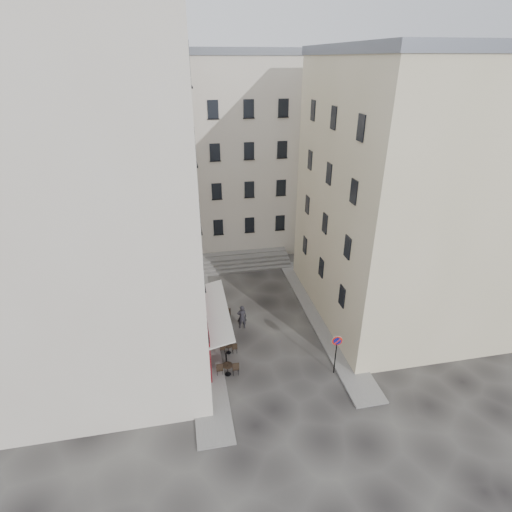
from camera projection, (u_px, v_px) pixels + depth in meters
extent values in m
plane|color=black|center=(272.00, 349.00, 27.23)|extent=(90.00, 90.00, 0.00)
cube|color=slate|center=(202.00, 322.00, 29.95)|extent=(2.00, 22.00, 0.12)
cube|color=slate|center=(320.00, 316.00, 30.62)|extent=(2.00, 18.00, 0.12)
cube|color=beige|center=(91.00, 205.00, 23.61)|extent=(12.00, 16.00, 20.00)
cube|color=slate|center=(51.00, 0.00, 19.03)|extent=(12.20, 16.20, 0.60)
cube|color=#C3B991|center=(408.00, 197.00, 28.11)|extent=(12.00, 14.00, 18.00)
cube|color=slate|center=(434.00, 49.00, 23.97)|extent=(12.20, 14.20, 0.60)
cube|color=beige|center=(221.00, 157.00, 39.75)|extent=(18.00, 10.00, 18.00)
cube|color=slate|center=(216.00, 52.00, 35.61)|extent=(18.20, 10.20, 0.60)
cube|color=#45090D|center=(204.00, 327.00, 26.57)|extent=(0.25, 7.00, 3.50)
cube|color=black|center=(205.00, 331.00, 26.73)|extent=(0.06, 3.85, 2.00)
cube|color=silver|center=(216.00, 310.00, 26.18)|extent=(1.58, 7.30, 0.41)
cube|color=#62605D|center=(243.00, 267.00, 37.65)|extent=(9.00, 1.80, 0.20)
cube|color=#62605D|center=(243.00, 263.00, 37.95)|extent=(9.00, 1.80, 0.20)
cube|color=#62605D|center=(242.00, 259.00, 38.26)|extent=(9.00, 1.80, 0.20)
cube|color=#62605D|center=(241.00, 255.00, 38.57)|extent=(9.00, 1.80, 0.20)
cylinder|color=black|center=(226.00, 360.00, 25.59)|extent=(0.10, 0.10, 0.90)
sphere|color=black|center=(226.00, 354.00, 25.39)|extent=(0.12, 0.12, 0.12)
cylinder|color=black|center=(220.00, 327.00, 28.67)|extent=(0.10, 0.10, 0.90)
sphere|color=black|center=(220.00, 322.00, 28.46)|extent=(0.12, 0.12, 0.12)
cylinder|color=black|center=(215.00, 301.00, 31.75)|extent=(0.10, 0.10, 0.90)
sphere|color=black|center=(215.00, 296.00, 31.54)|extent=(0.12, 0.12, 0.12)
cylinder|color=black|center=(336.00, 355.00, 24.56)|extent=(0.07, 0.07, 2.79)
cylinder|color=red|center=(337.00, 341.00, 24.06)|extent=(0.64, 0.11, 0.65)
cylinder|color=navy|center=(337.00, 341.00, 24.04)|extent=(0.47, 0.10, 0.47)
cube|color=red|center=(338.00, 341.00, 24.02)|extent=(0.38, 0.07, 0.38)
cylinder|color=black|center=(228.00, 374.00, 24.96)|extent=(0.39, 0.39, 0.02)
cylinder|color=black|center=(228.00, 370.00, 24.80)|extent=(0.05, 0.05, 0.76)
cylinder|color=black|center=(228.00, 365.00, 24.64)|extent=(0.65, 0.65, 0.04)
cube|color=black|center=(236.00, 368.00, 24.86)|extent=(0.41, 0.41, 0.98)
cube|color=black|center=(220.00, 369.00, 24.78)|extent=(0.41, 0.41, 0.98)
cylinder|color=black|center=(229.00, 353.00, 26.80)|extent=(0.32, 0.32, 0.02)
cylinder|color=black|center=(229.00, 349.00, 26.67)|extent=(0.05, 0.05, 0.63)
cylinder|color=black|center=(228.00, 346.00, 26.54)|extent=(0.54, 0.54, 0.04)
cube|color=black|center=(235.00, 348.00, 26.72)|extent=(0.34, 0.34, 0.81)
cube|color=black|center=(222.00, 348.00, 26.66)|extent=(0.34, 0.34, 0.81)
cylinder|color=black|center=(220.00, 341.00, 27.86)|extent=(0.36, 0.36, 0.02)
cylinder|color=black|center=(220.00, 337.00, 27.72)|extent=(0.05, 0.05, 0.69)
cylinder|color=black|center=(220.00, 334.00, 27.58)|extent=(0.59, 0.59, 0.04)
cube|color=black|center=(226.00, 336.00, 27.77)|extent=(0.37, 0.37, 0.89)
cube|color=black|center=(213.00, 337.00, 27.71)|extent=(0.37, 0.37, 0.89)
cylinder|color=black|center=(222.00, 332.00, 28.85)|extent=(0.35, 0.35, 0.02)
cylinder|color=black|center=(222.00, 328.00, 28.71)|extent=(0.05, 0.05, 0.68)
cylinder|color=black|center=(222.00, 324.00, 28.57)|extent=(0.58, 0.58, 0.04)
cube|color=black|center=(228.00, 327.00, 28.76)|extent=(0.37, 0.37, 0.88)
cube|color=black|center=(215.00, 327.00, 28.70)|extent=(0.37, 0.37, 0.88)
cylinder|color=black|center=(221.00, 319.00, 30.25)|extent=(0.40, 0.40, 0.02)
cylinder|color=black|center=(221.00, 315.00, 30.09)|extent=(0.06, 0.06, 0.78)
cylinder|color=black|center=(221.00, 311.00, 29.93)|extent=(0.67, 0.67, 0.04)
cube|color=black|center=(228.00, 313.00, 30.15)|extent=(0.42, 0.42, 1.01)
cube|color=black|center=(214.00, 314.00, 30.07)|extent=(0.42, 0.42, 1.01)
imported|color=black|center=(242.00, 317.00, 28.96)|extent=(0.71, 0.49, 1.90)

